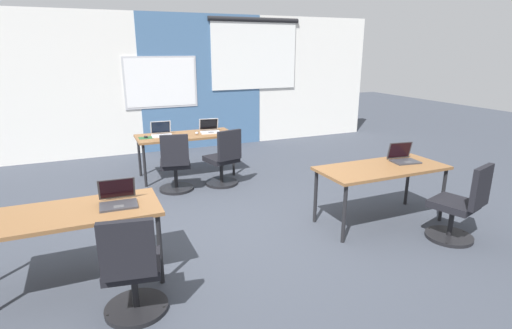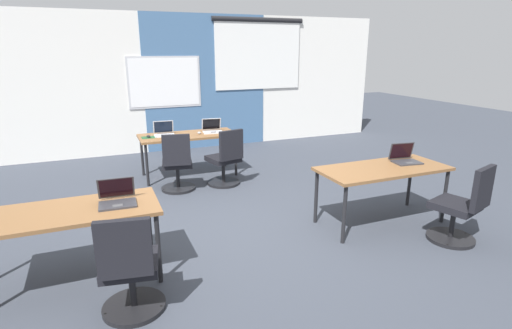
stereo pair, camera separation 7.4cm
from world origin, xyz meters
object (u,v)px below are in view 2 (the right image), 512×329
object	(u,v)px
mouse_far_left	(148,136)
chair_far_left	(177,167)
desk_near_right	(383,172)
chair_near_left_inner	(130,274)
laptop_far_left	(164,132)
desk_near_left	(66,217)
laptop_near_right_end	(405,158)
chair_far_right	(226,162)
chair_near_right_end	(461,211)
desk_far_center	(188,138)
laptop_near_left_inner	(117,198)
laptop_far_right	(212,129)
mouse_far_right	(199,133)

from	to	relation	value
mouse_far_left	chair_far_left	size ratio (longest dim) A/B	0.12
desk_near_right	chair_near_left_inner	xyz separation A→B (m)	(-3.05, -0.69, -0.28)
mouse_far_left	laptop_far_left	bearing A→B (deg)	15.87
laptop_far_left	desk_near_left	bearing A→B (deg)	-111.50
desk_near_left	desk_near_right	distance (m)	3.50
laptop_far_left	mouse_far_left	bearing A→B (deg)	-160.15
desk_near_left	laptop_near_right_end	world-z (taller)	laptop_near_right_end
chair_far_right	chair_near_right_end	xyz separation A→B (m)	(1.80, -2.85, 0.00)
desk_far_center	chair_near_right_end	distance (m)	4.21
desk_far_center	laptop_far_left	size ratio (longest dim) A/B	4.58
laptop_near_right_end	desk_far_center	bearing A→B (deg)	136.14
chair_near_left_inner	laptop_near_left_inner	bearing A→B (deg)	-78.99
laptop_far_right	chair_near_left_inner	world-z (taller)	laptop_far_right
chair_near_left_inner	chair_far_right	bearing A→B (deg)	-111.83
desk_near_right	desk_far_center	distance (m)	3.30
desk_near_left	desk_far_center	size ratio (longest dim) A/B	1.00
chair_near_right_end	chair_far_left	bearing A→B (deg)	-65.62
laptop_near_left_inner	mouse_far_left	bearing A→B (deg)	79.13
laptop_near_left_inner	laptop_near_right_end	size ratio (longest dim) A/B	0.94
chair_far_right	chair_far_left	world-z (taller)	same
desk_near_left	laptop_far_right	bearing A→B (deg)	52.31
chair_far_right	chair_near_left_inner	bearing A→B (deg)	44.48
mouse_far_right	laptop_far_left	world-z (taller)	laptop_far_left
desk_near_right	mouse_far_left	bearing A→B (deg)	130.60
chair_far_right	laptop_near_left_inner	size ratio (longest dim) A/B	2.68
desk_far_center	chair_near_left_inner	bearing A→B (deg)	-110.35
laptop_near_right_end	mouse_far_left	bearing A→B (deg)	143.64
desk_far_center	chair_far_right	world-z (taller)	chair_far_right
laptop_far_right	mouse_far_right	xyz separation A→B (m)	(-0.25, -0.05, -0.03)
mouse_far_right	chair_near_left_inner	xyz separation A→B (m)	(-1.48, -3.47, -0.36)
laptop_near_right_end	chair_far_right	bearing A→B (deg)	138.77
desk_near_right	chair_far_left	world-z (taller)	chair_far_left
chair_far_left	laptop_far_right	bearing A→B (deg)	-126.32
desk_far_center	mouse_far_right	bearing A→B (deg)	-7.72
chair_far_right	mouse_far_left	size ratio (longest dim) A/B	8.60
chair_near_left_inner	laptop_near_right_end	bearing A→B (deg)	-157.42
desk_near_right	chair_far_left	xyz separation A→B (m)	(-2.09, 2.10, -0.28)
laptop_far_left	chair_near_right_end	xyz separation A→B (m)	(2.60, -3.65, -0.39)
laptop_far_left	chair_far_left	world-z (taller)	laptop_far_left
chair_near_left_inner	mouse_far_left	bearing A→B (deg)	-90.61
desk_near_left	desk_far_center	world-z (taller)	same
laptop_near_right_end	laptop_near_left_inner	bearing A→B (deg)	-170.99
laptop_far_right	chair_near_left_inner	size ratio (longest dim) A/B	0.40
laptop_near_left_inner	chair_near_left_inner	size ratio (longest dim) A/B	0.37
desk_near_right	laptop_near_left_inner	bearing A→B (deg)	179.88
desk_near_right	laptop_near_right_end	size ratio (longest dim) A/B	4.39
chair_far_left	laptop_far_left	bearing A→B (deg)	-76.80
chair_near_right_end	desk_near_right	bearing A→B (deg)	-76.24
chair_far_left	chair_near_right_end	bearing A→B (deg)	142.23
laptop_far_right	laptop_far_left	xyz separation A→B (m)	(-0.81, 0.05, 0.00)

